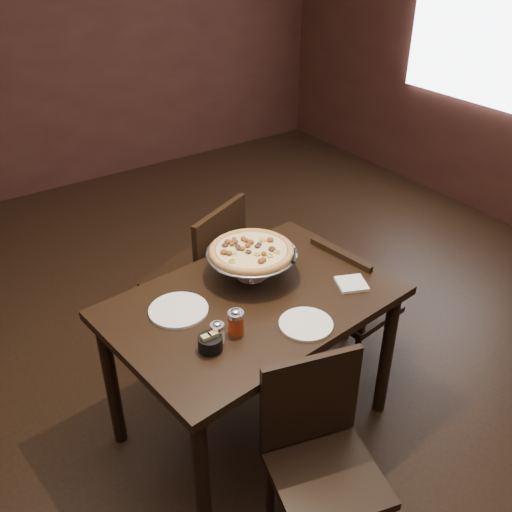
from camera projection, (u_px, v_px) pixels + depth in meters
room at (268, 171)px, 2.18m from camera, size 6.04×7.04×2.84m
dining_table at (253, 317)px, 2.58m from camera, size 1.34×0.97×0.79m
pizza_stand at (251, 251)px, 2.60m from camera, size 0.42×0.42×0.17m
parmesan_shaker at (217, 333)px, 2.25m from camera, size 0.06×0.06×0.10m
pepper_flake_shaker at (236, 322)px, 2.29m from camera, size 0.07×0.07×0.12m
packet_caddy at (210, 343)px, 2.22m from camera, size 0.10×0.10×0.08m
napkin_stack at (352, 284)px, 2.61m from camera, size 0.17×0.17×0.01m
plate_left at (179, 310)px, 2.44m from camera, size 0.26×0.26×0.01m
plate_near at (306, 324)px, 2.36m from camera, size 0.23×0.23×0.01m
serving_spatula at (294, 256)px, 2.56m from camera, size 0.16×0.16×0.02m
chair_far at (203, 273)px, 3.18m from camera, size 0.59×0.59×0.95m
chair_near at (320, 454)px, 2.19m from camera, size 0.50×0.50×0.86m
chair_side at (349, 304)px, 3.06m from camera, size 0.43×0.43×0.82m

